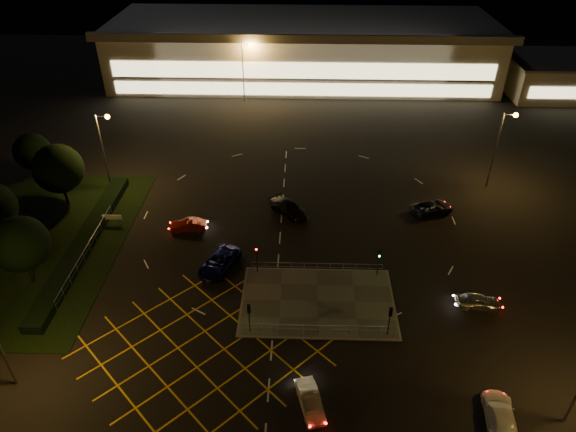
{
  "coord_description": "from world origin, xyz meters",
  "views": [
    {
      "loc": [
        0.32,
        -37.5,
        33.73
      ],
      "look_at": [
        -1.15,
        9.38,
        2.0
      ],
      "focal_mm": 32.0,
      "sensor_mm": 36.0,
      "label": 1
    }
  ],
  "objects_px": {
    "car_queue_white": "(310,401)",
    "car_east_grey": "(432,208)",
    "car_circ_red": "(188,225)",
    "car_approach_white": "(501,417)",
    "car_far_dkgrey": "(289,208)",
    "car_right_silver": "(478,301)",
    "signal_sw": "(249,313)",
    "signal_nw": "(257,254)",
    "signal_ne": "(379,257)",
    "car_left_blue": "(219,262)",
    "signal_se": "(390,316)"
  },
  "relations": [
    {
      "from": "car_circ_red",
      "to": "car_approach_white",
      "type": "height_order",
      "value": "car_approach_white"
    },
    {
      "from": "car_approach_white",
      "to": "car_east_grey",
      "type": "bearing_deg",
      "value": -84.27
    },
    {
      "from": "signal_nw",
      "to": "car_left_blue",
      "type": "bearing_deg",
      "value": 170.88
    },
    {
      "from": "car_queue_white",
      "to": "car_approach_white",
      "type": "bearing_deg",
      "value": -19.12
    },
    {
      "from": "signal_ne",
      "to": "car_east_grey",
      "type": "height_order",
      "value": "signal_ne"
    },
    {
      "from": "signal_ne",
      "to": "car_queue_white",
      "type": "height_order",
      "value": "signal_ne"
    },
    {
      "from": "car_left_blue",
      "to": "car_far_dkgrey",
      "type": "relative_size",
      "value": 1.06
    },
    {
      "from": "signal_se",
      "to": "car_circ_red",
      "type": "relative_size",
      "value": 0.78
    },
    {
      "from": "car_far_dkgrey",
      "to": "car_approach_white",
      "type": "height_order",
      "value": "car_far_dkgrey"
    },
    {
      "from": "car_approach_white",
      "to": "car_far_dkgrey",
      "type": "bearing_deg",
      "value": -52.13
    },
    {
      "from": "car_east_grey",
      "to": "car_right_silver",
      "type": "bearing_deg",
      "value": 163.49
    },
    {
      "from": "car_queue_white",
      "to": "signal_ne",
      "type": "bearing_deg",
      "value": 51.18
    },
    {
      "from": "signal_nw",
      "to": "signal_sw",
      "type": "bearing_deg",
      "value": -90.0
    },
    {
      "from": "car_approach_white",
      "to": "signal_nw",
      "type": "bearing_deg",
      "value": -33.57
    },
    {
      "from": "car_queue_white",
      "to": "car_circ_red",
      "type": "distance_m",
      "value": 26.31
    },
    {
      "from": "car_right_silver",
      "to": "signal_se",
      "type": "bearing_deg",
      "value": 117.65
    },
    {
      "from": "signal_ne",
      "to": "car_circ_red",
      "type": "bearing_deg",
      "value": 160.58
    },
    {
      "from": "signal_sw",
      "to": "car_approach_white",
      "type": "relative_size",
      "value": 0.61
    },
    {
      "from": "signal_se",
      "to": "car_right_silver",
      "type": "xyz_separation_m",
      "value": [
        8.77,
        3.81,
        -1.68
      ]
    },
    {
      "from": "signal_se",
      "to": "car_queue_white",
      "type": "distance_m",
      "value": 10.16
    },
    {
      "from": "car_far_dkgrey",
      "to": "signal_se",
      "type": "bearing_deg",
      "value": -109.08
    },
    {
      "from": "signal_sw",
      "to": "signal_se",
      "type": "height_order",
      "value": "same"
    },
    {
      "from": "signal_sw",
      "to": "car_east_grey",
      "type": "xyz_separation_m",
      "value": [
        19.71,
        19.58,
        -1.66
      ]
    },
    {
      "from": "car_right_silver",
      "to": "signal_nw",
      "type": "bearing_deg",
      "value": 82.77
    },
    {
      "from": "car_queue_white",
      "to": "car_east_grey",
      "type": "relative_size",
      "value": 0.8
    },
    {
      "from": "car_far_dkgrey",
      "to": "car_circ_red",
      "type": "height_order",
      "value": "car_far_dkgrey"
    },
    {
      "from": "signal_se",
      "to": "car_far_dkgrey",
      "type": "relative_size",
      "value": 0.6
    },
    {
      "from": "signal_nw",
      "to": "car_right_silver",
      "type": "distance_m",
      "value": 21.25
    },
    {
      "from": "car_left_blue",
      "to": "car_queue_white",
      "type": "bearing_deg",
      "value": -39.07
    },
    {
      "from": "signal_nw",
      "to": "car_far_dkgrey",
      "type": "distance_m",
      "value": 11.33
    },
    {
      "from": "signal_nw",
      "to": "car_east_grey",
      "type": "xyz_separation_m",
      "value": [
        19.71,
        11.6,
        -1.66
      ]
    },
    {
      "from": "signal_ne",
      "to": "car_far_dkgrey",
      "type": "relative_size",
      "value": 0.6
    },
    {
      "from": "signal_sw",
      "to": "car_queue_white",
      "type": "xyz_separation_m",
      "value": [
        5.23,
        -7.38,
        -1.69
      ]
    },
    {
      "from": "car_far_dkgrey",
      "to": "car_right_silver",
      "type": "xyz_separation_m",
      "value": [
        17.93,
        -15.02,
        -0.08
      ]
    },
    {
      "from": "car_left_blue",
      "to": "car_east_grey",
      "type": "distance_m",
      "value": 26.02
    },
    {
      "from": "car_left_blue",
      "to": "car_right_silver",
      "type": "xyz_separation_m",
      "value": [
        24.65,
        -4.8,
        -0.09
      ]
    },
    {
      "from": "signal_se",
      "to": "car_right_silver",
      "type": "relative_size",
      "value": 0.78
    },
    {
      "from": "car_far_dkgrey",
      "to": "car_approach_white",
      "type": "xyz_separation_m",
      "value": [
        16.24,
        -27.2,
        -0.02
      ]
    },
    {
      "from": "car_queue_white",
      "to": "car_left_blue",
      "type": "distance_m",
      "value": 18.41
    },
    {
      "from": "signal_ne",
      "to": "car_far_dkgrey",
      "type": "xyz_separation_m",
      "value": [
        -9.16,
        10.85,
        -1.6
      ]
    },
    {
      "from": "signal_sw",
      "to": "car_left_blue",
      "type": "xyz_separation_m",
      "value": [
        -3.89,
        8.61,
        -1.59
      ]
    },
    {
      "from": "signal_nw",
      "to": "signal_ne",
      "type": "relative_size",
      "value": 1.0
    },
    {
      "from": "signal_nw",
      "to": "car_approach_white",
      "type": "bearing_deg",
      "value": -40.6
    },
    {
      "from": "signal_sw",
      "to": "car_east_grey",
      "type": "relative_size",
      "value": 0.62
    },
    {
      "from": "car_queue_white",
      "to": "car_far_dkgrey",
      "type": "height_order",
      "value": "car_far_dkgrey"
    },
    {
      "from": "signal_sw",
      "to": "car_approach_white",
      "type": "bearing_deg",
      "value": 156.32
    },
    {
      "from": "car_right_silver",
      "to": "car_far_dkgrey",
      "type": "bearing_deg",
      "value": 54.17
    },
    {
      "from": "signal_se",
      "to": "signal_nw",
      "type": "bearing_deg",
      "value": -33.65
    },
    {
      "from": "signal_sw",
      "to": "signal_nw",
      "type": "height_order",
      "value": "same"
    },
    {
      "from": "car_left_blue",
      "to": "car_approach_white",
      "type": "relative_size",
      "value": 1.09
    }
  ]
}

